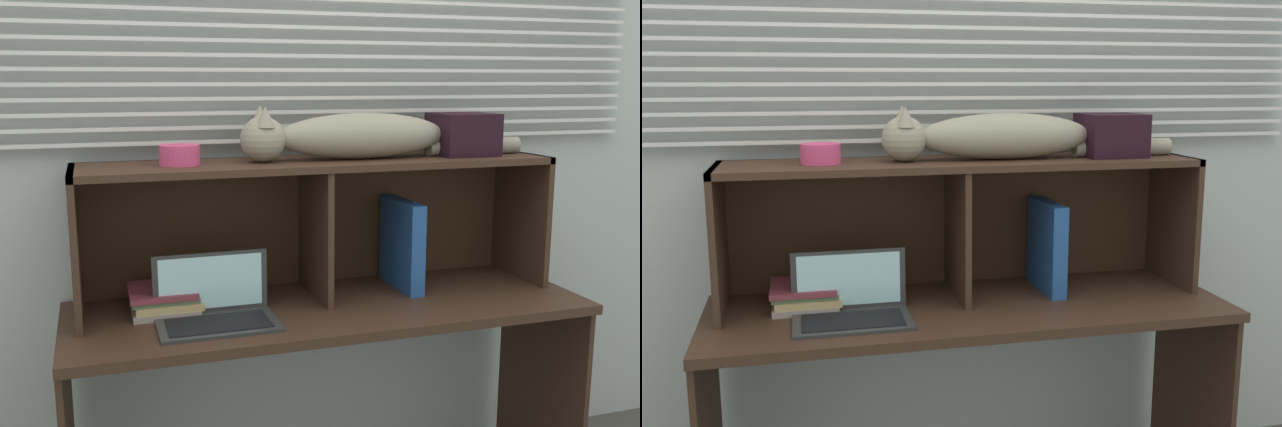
{
  "view_description": "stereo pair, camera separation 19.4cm",
  "coord_description": "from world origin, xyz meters",
  "views": [
    {
      "loc": [
        -0.69,
        -1.8,
        1.43
      ],
      "look_at": [
        0.0,
        0.33,
        1.0
      ],
      "focal_mm": 39.68,
      "sensor_mm": 36.0,
      "label": 1
    },
    {
      "loc": [
        -0.51,
        -1.85,
        1.43
      ],
      "look_at": [
        0.0,
        0.33,
        1.0
      ],
      "focal_mm": 39.68,
      "sensor_mm": 36.0,
      "label": 2
    }
  ],
  "objects": [
    {
      "name": "hutch_shelf_unit",
      "position": [
        -0.0,
        0.37,
        1.05
      ],
      "size": [
        1.52,
        0.34,
        0.45
      ],
      "color": "#3B251A",
      "rests_on": "desk"
    },
    {
      "name": "storage_box",
      "position": [
        0.51,
        0.33,
        1.25
      ],
      "size": [
        0.2,
        0.19,
        0.14
      ],
      "primitive_type": "cube",
      "color": "black",
      "rests_on": "hutch_shelf_unit"
    },
    {
      "name": "small_basket",
      "position": [
        -0.44,
        0.33,
        1.21
      ],
      "size": [
        0.12,
        0.12,
        0.06
      ],
      "primitive_type": "cylinder",
      "color": "#D24070",
      "rests_on": "hutch_shelf_unit"
    },
    {
      "name": "binder_upright",
      "position": [
        0.29,
        0.33,
        0.88
      ],
      "size": [
        0.05,
        0.26,
        0.3
      ],
      "primitive_type": "cube",
      "color": "#224B8D",
      "rests_on": "desk"
    },
    {
      "name": "desk",
      "position": [
        0.0,
        0.23,
        0.6
      ],
      "size": [
        1.63,
        0.56,
        0.73
      ],
      "color": "#3B251A",
      "rests_on": "ground"
    },
    {
      "name": "book_stack",
      "position": [
        -0.5,
        0.33,
        0.77
      ],
      "size": [
        0.21,
        0.23,
        0.07
      ],
      "color": "gray",
      "rests_on": "desk"
    },
    {
      "name": "cat",
      "position": [
        0.11,
        0.33,
        1.25
      ],
      "size": [
        0.98,
        0.16,
        0.17
      ],
      "color": "gray",
      "rests_on": "hutch_shelf_unit"
    },
    {
      "name": "laptop",
      "position": [
        -0.37,
        0.17,
        0.77
      ],
      "size": [
        0.34,
        0.22,
        0.19
      ],
      "color": "#2F2F2F",
      "rests_on": "desk"
    },
    {
      "name": "back_panel_with_blinds",
      "position": [
        0.0,
        0.55,
        1.26
      ],
      "size": [
        4.4,
        0.08,
        2.5
      ],
      "color": "#B1B7B5",
      "rests_on": "ground"
    }
  ]
}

